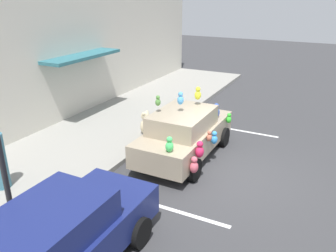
% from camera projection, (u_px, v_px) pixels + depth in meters
% --- Properties ---
extents(ground_plane, '(60.00, 60.00, 0.00)m').
position_uv_depth(ground_plane, '(227.00, 175.00, 9.76)').
color(ground_plane, '#38383A').
extents(sidewalk, '(24.00, 4.00, 0.15)m').
position_uv_depth(sidewalk, '(88.00, 140.00, 11.85)').
color(sidewalk, gray).
rests_on(sidewalk, ground).
extents(storefront_building, '(24.00, 1.25, 6.40)m').
position_uv_depth(storefront_building, '(30.00, 44.00, 11.63)').
color(storefront_building, beige).
rests_on(storefront_building, ground).
extents(parking_stripe_front, '(0.12, 3.60, 0.01)m').
position_uv_depth(parking_stripe_front, '(230.00, 129.00, 13.05)').
color(parking_stripe_front, silver).
rests_on(parking_stripe_front, ground).
extents(parking_stripe_rear, '(0.12, 3.60, 0.01)m').
position_uv_depth(parking_stripe_rear, '(159.00, 206.00, 8.36)').
color(parking_stripe_rear, silver).
rests_on(parking_stripe_rear, ground).
extents(plush_covered_car, '(4.11, 2.04, 2.15)m').
position_uv_depth(plush_covered_car, '(185.00, 133.00, 10.59)').
color(plush_covered_car, tan).
rests_on(plush_covered_car, ground).
extents(parked_sedan_behind, '(4.36, 1.90, 1.54)m').
position_uv_depth(parked_sedan_behind, '(56.00, 243.00, 5.98)').
color(parked_sedan_behind, navy).
rests_on(parked_sedan_behind, ground).
extents(teddy_bear_on_sidewalk, '(0.43, 0.36, 0.82)m').
position_uv_depth(teddy_bear_on_sidewalk, '(146.00, 123.00, 12.11)').
color(teddy_bear_on_sidewalk, beige).
rests_on(teddy_bear_on_sidewalk, sidewalk).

